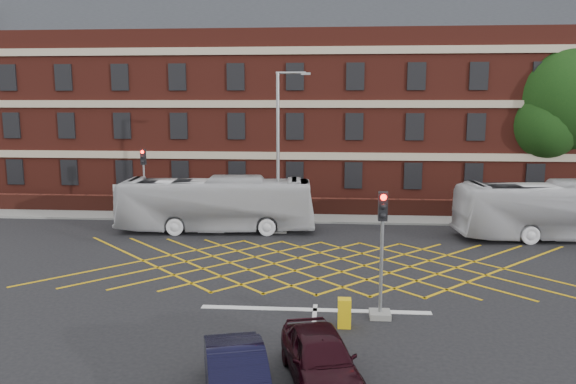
# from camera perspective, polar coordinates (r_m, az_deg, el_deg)

# --- Properties ---
(ground) EXTENTS (120.00, 120.00, 0.00)m
(ground) POSITION_cam_1_polar(r_m,az_deg,el_deg) (23.26, 3.02, -8.79)
(ground) COLOR black
(ground) RESTS_ON ground
(victorian_building) EXTENTS (51.00, 12.17, 20.40)m
(victorian_building) POSITION_cam_1_polar(r_m,az_deg,el_deg) (44.12, 4.19, 10.03)
(victorian_building) COLOR #5B2017
(victorian_building) RESTS_ON ground
(boundary_wall) EXTENTS (56.00, 0.50, 1.10)m
(boundary_wall) POSITION_cam_1_polar(r_m,az_deg,el_deg) (35.74, 3.58, -1.50)
(boundary_wall) COLOR #4D1C14
(boundary_wall) RESTS_ON ground
(far_pavement) EXTENTS (60.00, 3.00, 0.12)m
(far_pavement) POSITION_cam_1_polar(r_m,az_deg,el_deg) (34.86, 3.54, -2.60)
(far_pavement) COLOR slate
(far_pavement) RESTS_ON ground
(box_junction_hatching) EXTENTS (8.22, 8.22, 0.02)m
(box_junction_hatching) POSITION_cam_1_polar(r_m,az_deg,el_deg) (25.17, 3.14, -7.37)
(box_junction_hatching) COLOR #CC990C
(box_junction_hatching) RESTS_ON ground
(stop_line) EXTENTS (8.00, 0.30, 0.02)m
(stop_line) POSITION_cam_1_polar(r_m,az_deg,el_deg) (19.96, 2.76, -11.86)
(stop_line) COLOR silver
(stop_line) RESTS_ON ground
(bus_left) EXTENTS (11.06, 3.25, 3.04)m
(bus_left) POSITION_cam_1_polar(r_m,az_deg,el_deg) (31.46, -7.30, -1.24)
(bus_left) COLOR silver
(bus_left) RESTS_ON ground
(bus_right) EXTENTS (11.21, 3.60, 3.07)m
(bus_right) POSITION_cam_1_polar(r_m,az_deg,el_deg) (32.71, 26.09, -1.68)
(bus_right) COLOR silver
(bus_right) RESTS_ON ground
(car_navy) EXTENTS (2.45, 4.30, 1.34)m
(car_navy) POSITION_cam_1_polar(r_m,az_deg,el_deg) (14.11, -5.20, -18.32)
(car_navy) COLOR black
(car_navy) RESTS_ON ground
(car_maroon) EXTENTS (2.60, 4.34, 1.38)m
(car_maroon) POSITION_cam_1_polar(r_m,az_deg,el_deg) (15.01, 3.33, -16.42)
(car_maroon) COLOR black
(car_maroon) RESTS_ON ground
(deciduous_tree) EXTENTS (7.64, 7.42, 11.04)m
(deciduous_tree) POSITION_cam_1_polar(r_m,az_deg,el_deg) (42.70, 26.11, 7.77)
(deciduous_tree) COLOR black
(deciduous_tree) RESTS_ON ground
(traffic_light_near) EXTENTS (0.70, 0.70, 4.27)m
(traffic_light_near) POSITION_cam_1_polar(r_m,az_deg,el_deg) (18.99, 9.46, -7.50)
(traffic_light_near) COLOR slate
(traffic_light_near) RESTS_ON ground
(traffic_light_far) EXTENTS (0.70, 0.70, 4.27)m
(traffic_light_far) POSITION_cam_1_polar(r_m,az_deg,el_deg) (35.85, -14.37, 0.23)
(traffic_light_far) COLOR slate
(traffic_light_far) RESTS_ON ground
(street_lamp) EXTENTS (2.25, 1.00, 8.74)m
(street_lamp) POSITION_cam_1_polar(r_m,az_deg,el_deg) (30.81, -0.90, 1.39)
(street_lamp) COLOR slate
(street_lamp) RESTS_ON ground
(direction_signs) EXTENTS (1.10, 0.16, 2.20)m
(direction_signs) POSITION_cam_1_polar(r_m,az_deg,el_deg) (36.01, -16.50, -0.45)
(direction_signs) COLOR gray
(direction_signs) RESTS_ON ground
(utility_cabinet) EXTENTS (0.42, 0.38, 0.95)m
(utility_cabinet) POSITION_cam_1_polar(r_m,az_deg,el_deg) (18.48, 5.75, -12.13)
(utility_cabinet) COLOR gold
(utility_cabinet) RESTS_ON ground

